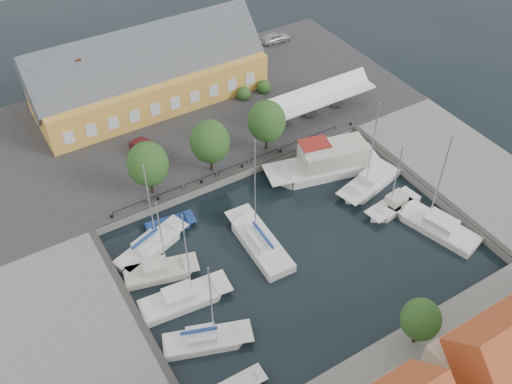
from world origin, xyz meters
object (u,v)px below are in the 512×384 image
car_silver (275,38)px  east_boat_a (370,183)px  trawler (327,163)px  west_boat_a (151,248)px  west_boat_c (183,300)px  west_boat_b (160,272)px  west_boat_d (205,341)px  east_boat_b (393,206)px  east_boat_c (436,227)px  car_red (147,150)px  launch_nw (170,226)px  tent_canopy (319,96)px  warehouse (144,76)px  center_sailboat (260,244)px

car_silver → east_boat_a: size_ratio=0.37×
trawler → west_boat_a: 21.58m
west_boat_a → west_boat_c: bearing=-89.8°
west_boat_b → west_boat_d: (0.27, -8.68, 0.01)m
east_boat_a → east_boat_b: east_boat_a is taller
east_boat_a → car_silver: bearing=76.5°
east_boat_c → east_boat_a: bearing=99.8°
east_boat_b → east_boat_a: bearing=87.3°
car_silver → east_boat_c: size_ratio=0.37×
car_silver → west_boat_a: bearing=133.3°
car_silver → trawler: bearing=162.2°
east_boat_b → west_boat_b: west_boat_b is taller
car_silver → west_boat_d: size_ratio=0.43×
car_red → launch_nw: car_red is taller
car_silver → west_boat_a: 41.25m
car_red → launch_nw: bearing=-116.3°
east_boat_b → tent_canopy: bearing=82.3°
warehouse → car_silver: warehouse is taller
east_boat_b → east_boat_c: (1.66, -4.44, -0.00)m
car_red → east_boat_a: east_boat_a is taller
east_boat_c → warehouse: bearing=114.6°
trawler → west_boat_d: bearing=-149.9°
car_red → west_boat_a: (-5.09, -12.17, -1.51)m
tent_canopy → trawler: 9.67m
warehouse → east_boat_b: warehouse is taller
center_sailboat → launch_nw: bearing=132.5°
warehouse → east_boat_b: bearing=-64.8°
tent_canopy → car_red: tent_canopy is taller
trawler → east_boat_b: 8.83m
west_boat_c → tent_canopy: bearing=31.5°
east_boat_c → west_boat_a: (-25.51, 12.22, 0.01)m
west_boat_b → launch_nw: size_ratio=1.87×
car_red → east_boat_a: 24.79m
car_red → east_boat_b: bearing=-61.0°
warehouse → east_boat_a: (14.55, -26.42, -4.17)m
west_boat_b → west_boat_d: 8.69m
east_boat_c → west_boat_d: size_ratio=1.16×
warehouse → car_red: warehouse is taller
warehouse → tent_canopy: bearing=-39.9°
west_boat_b → west_boat_c: (0.54, -3.91, 0.00)m
car_silver → center_sailboat: center_sailboat is taller
west_boat_a → east_boat_a: bearing=-8.8°
launch_nw → tent_canopy: bearing=16.8°
east_boat_a → east_boat_b: (-0.19, -4.05, -0.00)m
west_boat_a → west_boat_b: west_boat_a is taller
car_red → trawler: (16.46, -11.46, -0.76)m
tent_canopy → launch_nw: bearing=-163.2°
east_boat_a → east_boat_c: size_ratio=0.99×
east_boat_a → west_boat_d: east_boat_a is taller
warehouse → east_boat_a: 30.45m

